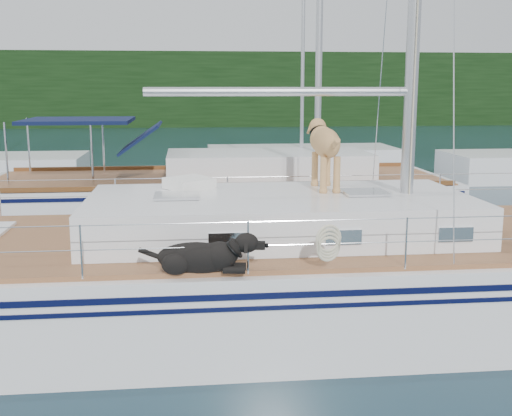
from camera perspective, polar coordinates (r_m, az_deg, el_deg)
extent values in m
plane|color=black|center=(9.20, -3.01, -10.14)|extent=(120.00, 120.00, 0.00)
cube|color=black|center=(53.58, -5.81, 10.44)|extent=(90.00, 3.00, 6.00)
cube|color=#595147|center=(54.85, -5.78, 7.94)|extent=(92.00, 1.00, 1.20)
cube|color=white|center=(9.03, -3.04, -7.17)|extent=(12.00, 3.80, 1.40)
cube|color=#9B643E|center=(8.83, -3.09, -2.67)|extent=(11.52, 3.50, 0.06)
cube|color=white|center=(8.84, 2.07, -0.62)|extent=(5.20, 2.50, 0.55)
cylinder|color=silver|center=(8.67, 2.15, 10.30)|extent=(3.60, 0.12, 0.12)
cylinder|color=silver|center=(7.00, -2.35, -1.28)|extent=(10.56, 0.01, 0.01)
cylinder|color=silver|center=(10.44, -3.65, 2.71)|extent=(10.56, 0.01, 0.01)
cube|color=blue|center=(10.17, -8.81, -0.65)|extent=(0.87, 0.78, 0.06)
cube|color=white|center=(9.40, -5.95, 2.20)|extent=(0.79, 0.77, 0.16)
torus|color=beige|center=(7.16, 6.47, -2.71)|extent=(0.42, 0.23, 0.41)
cube|color=white|center=(15.52, -3.34, 0.26)|extent=(11.00, 3.50, 1.30)
cube|color=#9B643E|center=(15.41, -3.37, 2.63)|extent=(10.56, 3.29, 0.06)
cube|color=white|center=(15.47, 1.07, 3.99)|extent=(4.80, 2.30, 0.55)
cube|color=#0E153A|center=(15.45, -15.47, 7.50)|extent=(2.40, 2.30, 0.08)
cube|color=white|center=(25.14, 4.05, 4.18)|extent=(7.20, 3.00, 1.10)
cylinder|color=silver|center=(25.13, 4.23, 16.97)|extent=(0.14, 0.14, 11.00)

